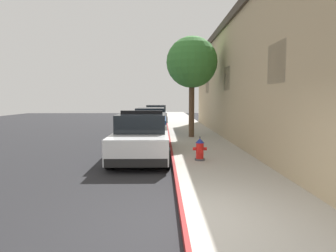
{
  "coord_description": "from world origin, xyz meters",
  "views": [
    {
      "loc": [
        -0.37,
        -4.74,
        2.09
      ],
      "look_at": [
        -0.16,
        7.38,
        1.0
      ],
      "focal_mm": 32.23,
      "sensor_mm": 36.0,
      "label": 1
    }
  ],
  "objects_px": {
    "police_cruiser": "(142,137)",
    "parked_car_dark_far": "(156,114)",
    "parked_car_silver_ahead": "(150,122)",
    "fire_hydrant": "(200,149)",
    "street_tree": "(192,63)"
  },
  "relations": [
    {
      "from": "street_tree",
      "to": "fire_hydrant",
      "type": "bearing_deg",
      "value": -92.89
    },
    {
      "from": "police_cruiser",
      "to": "parked_car_dark_far",
      "type": "bearing_deg",
      "value": 89.37
    },
    {
      "from": "fire_hydrant",
      "to": "street_tree",
      "type": "bearing_deg",
      "value": 87.11
    },
    {
      "from": "police_cruiser",
      "to": "parked_car_dark_far",
      "type": "height_order",
      "value": "police_cruiser"
    },
    {
      "from": "police_cruiser",
      "to": "fire_hydrant",
      "type": "xyz_separation_m",
      "value": [
        1.92,
        -1.26,
        -0.24
      ]
    },
    {
      "from": "parked_car_silver_ahead",
      "to": "street_tree",
      "type": "height_order",
      "value": "street_tree"
    },
    {
      "from": "parked_car_silver_ahead",
      "to": "street_tree",
      "type": "xyz_separation_m",
      "value": [
        2.21,
        -2.53,
        3.17
      ]
    },
    {
      "from": "police_cruiser",
      "to": "street_tree",
      "type": "xyz_separation_m",
      "value": [
        2.22,
        4.74,
        3.16
      ]
    },
    {
      "from": "parked_car_silver_ahead",
      "to": "street_tree",
      "type": "distance_m",
      "value": 4.62
    },
    {
      "from": "parked_car_silver_ahead",
      "to": "fire_hydrant",
      "type": "distance_m",
      "value": 8.75
    },
    {
      "from": "parked_car_dark_far",
      "to": "street_tree",
      "type": "height_order",
      "value": "street_tree"
    },
    {
      "from": "police_cruiser",
      "to": "fire_hydrant",
      "type": "distance_m",
      "value": 2.31
    },
    {
      "from": "parked_car_dark_far",
      "to": "fire_hydrant",
      "type": "distance_m",
      "value": 17.22
    },
    {
      "from": "fire_hydrant",
      "to": "police_cruiser",
      "type": "bearing_deg",
      "value": 146.65
    },
    {
      "from": "fire_hydrant",
      "to": "parked_car_silver_ahead",
      "type": "bearing_deg",
      "value": 102.57
    }
  ]
}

